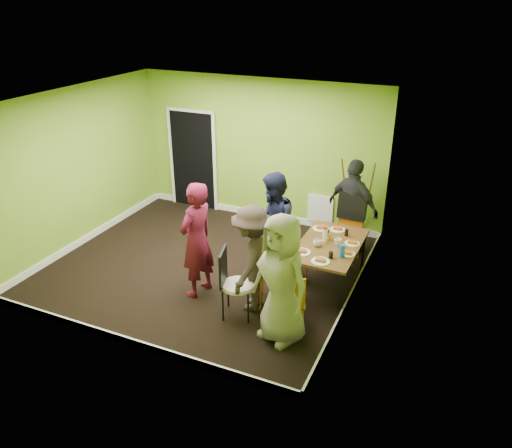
% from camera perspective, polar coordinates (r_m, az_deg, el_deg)
% --- Properties ---
extents(ground, '(5.00, 5.00, 0.00)m').
position_cam_1_polar(ground, '(8.52, -5.70, -4.78)').
color(ground, black).
rests_on(ground, ground).
extents(room_walls, '(5.04, 4.54, 2.82)m').
position_cam_1_polar(room_walls, '(8.12, -6.00, 1.44)').
color(room_walls, olive).
rests_on(room_walls, ground).
extents(dining_table, '(0.90, 1.50, 0.75)m').
position_cam_1_polar(dining_table, '(7.67, 8.39, -2.62)').
color(dining_table, black).
rests_on(dining_table, ground).
extents(chair_left_far, '(0.50, 0.50, 0.92)m').
position_cam_1_polar(chair_left_far, '(7.92, 3.84, -2.88)').
color(chair_left_far, '#C77012').
rests_on(chair_left_far, ground).
extents(chair_left_near, '(0.54, 0.54, 1.03)m').
position_cam_1_polar(chair_left_near, '(7.29, 1.39, -4.96)').
color(chair_left_near, '#C77012').
rests_on(chair_left_near, ground).
extents(chair_back_end, '(0.48, 0.57, 1.15)m').
position_cam_1_polar(chair_back_end, '(8.59, 10.80, 1.21)').
color(chair_back_end, '#C77012').
rests_on(chair_back_end, ground).
extents(chair_front_end, '(0.47, 0.47, 0.88)m').
position_cam_1_polar(chair_front_end, '(6.75, 4.11, -8.59)').
color(chair_front_end, '#C77012').
rests_on(chair_front_end, ground).
extents(chair_bentwood, '(0.49, 0.48, 1.02)m').
position_cam_1_polar(chair_bentwood, '(7.01, -2.71, -6.42)').
color(chair_bentwood, black).
rests_on(chair_bentwood, ground).
extents(easel, '(0.63, 0.59, 1.56)m').
position_cam_1_polar(easel, '(9.24, 11.34, 2.64)').
color(easel, brown).
rests_on(easel, ground).
extents(plate_near_left, '(0.26, 0.26, 0.01)m').
position_cam_1_polar(plate_near_left, '(8.10, 7.40, -0.51)').
color(plate_near_left, white).
rests_on(plate_near_left, dining_table).
extents(plate_near_right, '(0.27, 0.27, 0.01)m').
position_cam_1_polar(plate_near_right, '(7.35, 5.23, -3.21)').
color(plate_near_right, white).
rests_on(plate_near_right, dining_table).
extents(plate_far_back, '(0.25, 0.25, 0.01)m').
position_cam_1_polar(plate_far_back, '(8.10, 9.31, -0.63)').
color(plate_far_back, white).
rests_on(plate_far_back, dining_table).
extents(plate_far_front, '(0.27, 0.27, 0.01)m').
position_cam_1_polar(plate_far_front, '(7.14, 7.37, -4.25)').
color(plate_far_front, white).
rests_on(plate_far_front, dining_table).
extents(plate_wall_back, '(0.23, 0.23, 0.01)m').
position_cam_1_polar(plate_wall_back, '(7.70, 10.94, -2.19)').
color(plate_wall_back, white).
rests_on(plate_wall_back, dining_table).
extents(plate_wall_front, '(0.22, 0.22, 0.01)m').
position_cam_1_polar(plate_wall_front, '(7.39, 10.40, -3.37)').
color(plate_wall_front, white).
rests_on(plate_wall_front, dining_table).
extents(thermos, '(0.08, 0.08, 0.22)m').
position_cam_1_polar(thermos, '(7.66, 7.88, -1.26)').
color(thermos, white).
rests_on(thermos, dining_table).
extents(blue_bottle, '(0.08, 0.08, 0.20)m').
position_cam_1_polar(blue_bottle, '(7.26, 9.83, -3.06)').
color(blue_bottle, blue).
rests_on(blue_bottle, dining_table).
extents(orange_bottle, '(0.04, 0.04, 0.09)m').
position_cam_1_polar(orange_bottle, '(7.76, 8.37, -1.45)').
color(orange_bottle, '#C77012').
rests_on(orange_bottle, dining_table).
extents(glass_mid, '(0.06, 0.06, 0.09)m').
position_cam_1_polar(glass_mid, '(7.90, 8.11, -0.93)').
color(glass_mid, black).
rests_on(glass_mid, dining_table).
extents(glass_back, '(0.06, 0.06, 0.10)m').
position_cam_1_polar(glass_back, '(7.91, 10.30, -1.00)').
color(glass_back, black).
rests_on(glass_back, dining_table).
extents(glass_front, '(0.06, 0.06, 0.10)m').
position_cam_1_polar(glass_front, '(7.23, 8.55, -3.52)').
color(glass_front, black).
rests_on(glass_front, dining_table).
extents(cup_a, '(0.13, 0.13, 0.10)m').
position_cam_1_polar(cup_a, '(7.53, 7.00, -2.17)').
color(cup_a, white).
rests_on(cup_a, dining_table).
extents(cup_b, '(0.11, 0.11, 0.10)m').
position_cam_1_polar(cup_b, '(7.61, 9.33, -2.03)').
color(cup_b, white).
rests_on(cup_b, dining_table).
extents(person_standing, '(0.54, 0.72, 1.80)m').
position_cam_1_polar(person_standing, '(7.40, -6.81, -1.85)').
color(person_standing, '#590F26').
rests_on(person_standing, ground).
extents(person_left_far, '(0.92, 1.02, 1.73)m').
position_cam_1_polar(person_left_far, '(7.86, 1.96, -0.23)').
color(person_left_far, '#141632').
rests_on(person_left_far, ground).
extents(person_left_near, '(0.68, 1.08, 1.59)m').
position_cam_1_polar(person_left_near, '(7.06, -0.49, -3.99)').
color(person_left_near, '#302320').
rests_on(person_left_near, ground).
extents(person_back_end, '(1.08, 0.79, 1.71)m').
position_cam_1_polar(person_back_end, '(8.71, 11.02, 1.85)').
color(person_back_end, '#222227').
rests_on(person_back_end, ground).
extents(person_front_end, '(1.03, 0.87, 1.79)m').
position_cam_1_polar(person_front_end, '(6.40, 2.92, -6.35)').
color(person_front_end, gray).
rests_on(person_front_end, ground).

